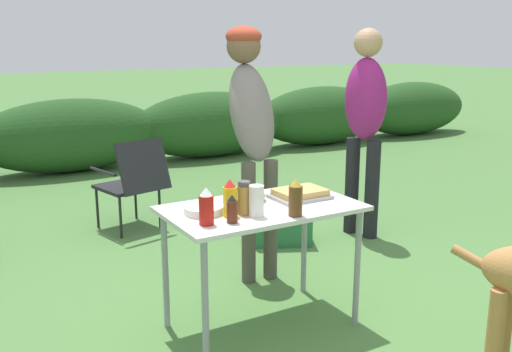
{
  "coord_description": "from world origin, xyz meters",
  "views": [
    {
      "loc": [
        -1.59,
        -2.66,
        1.65
      ],
      "look_at": [
        0.03,
        0.11,
        0.89
      ],
      "focal_mm": 40.0,
      "sensor_mm": 36.0,
      "label": 1
    }
  ],
  "objects_px": {
    "cooler_box": "(281,223)",
    "food_tray": "(300,194)",
    "standing_person_in_red_jacket": "(251,116)",
    "standing_person_in_olive_jacket": "(365,113)",
    "plate_stack": "(204,210)",
    "mustard_bottle": "(230,199)",
    "beer_bottle": "(296,198)",
    "camp_chair_green_behind_table": "(133,180)",
    "spice_jar": "(244,198)",
    "mixing_bowl": "(248,195)",
    "folding_table": "(262,219)",
    "paper_cup_stack": "(256,201)",
    "bbq_sauce_bottle": "(232,209)",
    "ketchup_bottle": "(206,207)"
  },
  "relations": [
    {
      "from": "cooler_box",
      "to": "food_tray",
      "type": "bearing_deg",
      "value": -92.02
    },
    {
      "from": "standing_person_in_red_jacket",
      "to": "standing_person_in_olive_jacket",
      "type": "relative_size",
      "value": 1.0
    },
    {
      "from": "plate_stack",
      "to": "mustard_bottle",
      "type": "distance_m",
      "value": 0.17
    },
    {
      "from": "beer_bottle",
      "to": "standing_person_in_red_jacket",
      "type": "distance_m",
      "value": 1.06
    },
    {
      "from": "camp_chair_green_behind_table",
      "to": "cooler_box",
      "type": "xyz_separation_m",
      "value": [
        0.96,
        -0.9,
        -0.3
      ]
    },
    {
      "from": "spice_jar",
      "to": "standing_person_in_red_jacket",
      "type": "relative_size",
      "value": 0.1
    },
    {
      "from": "standing_person_in_olive_jacket",
      "to": "cooler_box",
      "type": "relative_size",
      "value": 3.07
    },
    {
      "from": "standing_person_in_olive_jacket",
      "to": "mixing_bowl",
      "type": "bearing_deg",
      "value": -76.74
    },
    {
      "from": "beer_bottle",
      "to": "camp_chair_green_behind_table",
      "type": "bearing_deg",
      "value": 93.48
    },
    {
      "from": "food_tray",
      "to": "beer_bottle",
      "type": "bearing_deg",
      "value": -128.81
    },
    {
      "from": "standing_person_in_olive_jacket",
      "to": "spice_jar",
      "type": "bearing_deg",
      "value": -73.2
    },
    {
      "from": "standing_person_in_red_jacket",
      "to": "standing_person_in_olive_jacket",
      "type": "bearing_deg",
      "value": 16.71
    },
    {
      "from": "folding_table",
      "to": "mustard_bottle",
      "type": "bearing_deg",
      "value": -162.71
    },
    {
      "from": "standing_person_in_red_jacket",
      "to": "cooler_box",
      "type": "relative_size",
      "value": 3.07
    },
    {
      "from": "standing_person_in_olive_jacket",
      "to": "cooler_box",
      "type": "height_order",
      "value": "standing_person_in_olive_jacket"
    },
    {
      "from": "spice_jar",
      "to": "standing_person_in_red_jacket",
      "type": "height_order",
      "value": "standing_person_in_red_jacket"
    },
    {
      "from": "beer_bottle",
      "to": "cooler_box",
      "type": "relative_size",
      "value": 0.37
    },
    {
      "from": "paper_cup_stack",
      "to": "standing_person_in_red_jacket",
      "type": "distance_m",
      "value": 1.04
    },
    {
      "from": "paper_cup_stack",
      "to": "beer_bottle",
      "type": "relative_size",
      "value": 0.81
    },
    {
      "from": "mustard_bottle",
      "to": "standing_person_in_olive_jacket",
      "type": "distance_m",
      "value": 2.12
    },
    {
      "from": "bbq_sauce_bottle",
      "to": "cooler_box",
      "type": "height_order",
      "value": "bbq_sauce_bottle"
    },
    {
      "from": "bbq_sauce_bottle",
      "to": "camp_chair_green_behind_table",
      "type": "relative_size",
      "value": 0.18
    },
    {
      "from": "food_tray",
      "to": "mustard_bottle",
      "type": "xyz_separation_m",
      "value": [
        -0.52,
        -0.1,
        0.07
      ]
    },
    {
      "from": "food_tray",
      "to": "beer_bottle",
      "type": "xyz_separation_m",
      "value": [
        -0.22,
        -0.27,
        0.07
      ]
    },
    {
      "from": "plate_stack",
      "to": "standing_person_in_olive_jacket",
      "type": "relative_size",
      "value": 0.12
    },
    {
      "from": "spice_jar",
      "to": "mustard_bottle",
      "type": "xyz_separation_m",
      "value": [
        -0.08,
        0.0,
        0.01
      ]
    },
    {
      "from": "beer_bottle",
      "to": "bbq_sauce_bottle",
      "type": "bearing_deg",
      "value": 169.28
    },
    {
      "from": "paper_cup_stack",
      "to": "mustard_bottle",
      "type": "relative_size",
      "value": 0.83
    },
    {
      "from": "standing_person_in_olive_jacket",
      "to": "beer_bottle",
      "type": "bearing_deg",
      "value": -65.66
    },
    {
      "from": "mustard_bottle",
      "to": "standing_person_in_olive_jacket",
      "type": "relative_size",
      "value": 0.12
    },
    {
      "from": "spice_jar",
      "to": "mustard_bottle",
      "type": "height_order",
      "value": "mustard_bottle"
    },
    {
      "from": "plate_stack",
      "to": "mixing_bowl",
      "type": "xyz_separation_m",
      "value": [
        0.33,
        0.1,
        0.01
      ]
    },
    {
      "from": "spice_jar",
      "to": "ketchup_bottle",
      "type": "bearing_deg",
      "value": -166.12
    },
    {
      "from": "food_tray",
      "to": "standing_person_in_red_jacket",
      "type": "bearing_deg",
      "value": 84.88
    },
    {
      "from": "plate_stack",
      "to": "paper_cup_stack",
      "type": "relative_size",
      "value": 1.26
    },
    {
      "from": "ketchup_bottle",
      "to": "food_tray",
      "type": "bearing_deg",
      "value": 13.78
    },
    {
      "from": "paper_cup_stack",
      "to": "mixing_bowl",
      "type": "bearing_deg",
      "value": 69.03
    },
    {
      "from": "mustard_bottle",
      "to": "camp_chair_green_behind_table",
      "type": "xyz_separation_m",
      "value": [
        0.16,
        2.14,
        -0.37
      ]
    },
    {
      "from": "standing_person_in_olive_jacket",
      "to": "ketchup_bottle",
      "type": "bearing_deg",
      "value": -75.15
    },
    {
      "from": "plate_stack",
      "to": "paper_cup_stack",
      "type": "xyz_separation_m",
      "value": [
        0.22,
        -0.18,
        0.06
      ]
    },
    {
      "from": "paper_cup_stack",
      "to": "bbq_sauce_bottle",
      "type": "bearing_deg",
      "value": -169.3
    },
    {
      "from": "mustard_bottle",
      "to": "spice_jar",
      "type": "bearing_deg",
      "value": -2.95
    },
    {
      "from": "ketchup_bottle",
      "to": "standing_person_in_red_jacket",
      "type": "xyz_separation_m",
      "value": [
        0.76,
        0.87,
        0.32
      ]
    },
    {
      "from": "plate_stack",
      "to": "cooler_box",
      "type": "xyz_separation_m",
      "value": [
        1.23,
        1.13,
        -0.59
      ]
    },
    {
      "from": "plate_stack",
      "to": "beer_bottle",
      "type": "xyz_separation_m",
      "value": [
        0.41,
        -0.28,
        0.08
      ]
    },
    {
      "from": "folding_table",
      "to": "plate_stack",
      "type": "xyz_separation_m",
      "value": [
        -0.35,
        0.04,
        0.1
      ]
    },
    {
      "from": "folding_table",
      "to": "beer_bottle",
      "type": "height_order",
      "value": "beer_bottle"
    },
    {
      "from": "ketchup_bottle",
      "to": "paper_cup_stack",
      "type": "bearing_deg",
      "value": -1.13
    },
    {
      "from": "cooler_box",
      "to": "spice_jar",
      "type": "bearing_deg",
      "value": -104.1
    },
    {
      "from": "plate_stack",
      "to": "ketchup_bottle",
      "type": "bearing_deg",
      "value": -110.67
    }
  ]
}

